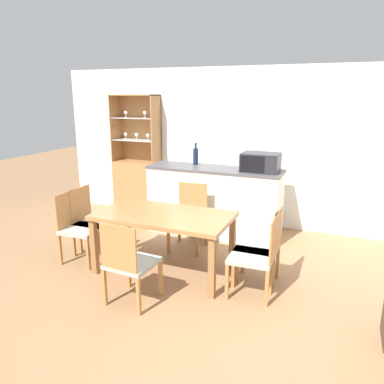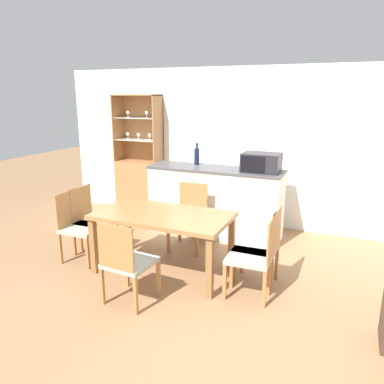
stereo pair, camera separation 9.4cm
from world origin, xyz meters
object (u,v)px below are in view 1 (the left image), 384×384
dining_chair_side_left_far (92,221)px  dining_chair_side_right_far (261,247)px  dining_chair_head_far (189,217)px  display_cabinet (138,179)px  dining_chair_side_right_near (256,256)px  dining_chair_head_near (129,263)px  wine_bottle (196,156)px  microwave (261,162)px  dining_table (164,220)px  dining_chair_side_left_near (79,227)px

dining_chair_side_left_far → dining_chair_side_right_far: bearing=89.4°
dining_chair_side_left_far → dining_chair_head_far: 1.33m
display_cabinet → dining_chair_head_far: display_cabinet is taller
display_cabinet → dining_chair_side_right_near: size_ratio=2.33×
dining_chair_head_near → wine_bottle: (-0.22, 2.38, 0.73)m
dining_chair_side_left_far → microwave: microwave is taller
dining_table → wine_bottle: 1.69m
dining_chair_side_right_near → dining_chair_head_near: same height
dining_chair_side_left_far → microwave: (2.00, 1.29, 0.73)m
dining_chair_head_near → dining_chair_side_left_near: size_ratio=1.00×
microwave → dining_chair_side_left_far: bearing=-147.1°
dining_table → dining_chair_side_right_far: (1.16, 0.13, -0.20)m
dining_table → dining_chair_head_far: size_ratio=1.78×
microwave → display_cabinet: bearing=167.5°
dining_chair_head_far → microwave: size_ratio=1.71×
dining_table → dining_chair_side_right_near: dining_chair_side_right_near is taller
display_cabinet → dining_chair_head_far: size_ratio=2.33×
dining_table → dining_chair_side_left_far: size_ratio=1.78×
dining_chair_side_right_near → microwave: bearing=9.6°
dining_chair_head_far → dining_chair_head_near: bearing=86.7°
dining_chair_side_left_far → wine_bottle: 1.88m
dining_chair_side_right_near → microwave: size_ratio=1.71×
dining_chair_side_left_near → microwave: bearing=125.4°
dining_chair_side_left_far → dining_chair_head_far: (1.16, 0.66, 0.00)m
display_cabinet → dining_chair_side_left_near: size_ratio=2.33×
dining_chair_side_left_far → dining_chair_side_left_near: size_ratio=1.00×
dining_chair_side_right_near → dining_chair_head_far: 1.48m
dining_chair_head_far → dining_chair_side_left_near: bearing=35.3°
display_cabinet → dining_chair_head_near: (1.49, -2.73, -0.17)m
dining_chair_side_left_far → dining_chair_head_near: bearing=50.9°
display_cabinet → dining_chair_head_near: size_ratio=2.33×
dining_chair_side_right_far → microwave: 1.52m
dining_chair_side_right_far → dining_chair_side_left_near: size_ratio=1.00×
display_cabinet → wine_bottle: size_ratio=6.20×
display_cabinet → dining_table: display_cabinet is taller
dining_chair_side_right_near → dining_chair_side_left_far: bearing=81.3°
dining_chair_head_far → wine_bottle: 1.11m
display_cabinet → dining_chair_side_left_near: display_cabinet is taller
dining_chair_head_near → wine_bottle: 2.50m
dining_chair_side_right_near → dining_chair_head_far: bearing=49.4°
dining_chair_side_left_far → dining_chair_head_far: size_ratio=1.00×
dining_chair_side_right_far → microwave: microwave is taller
wine_bottle → display_cabinet: bearing=164.6°
dining_chair_side_right_far → microwave: bearing=14.5°
wine_bottle → dining_chair_side_right_far: bearing=-46.5°
microwave → dining_chair_head_near: bearing=-110.8°
microwave → dining_chair_side_left_near: bearing=-142.0°
dining_chair_side_right_far → dining_chair_head_far: same height
dining_chair_side_right_near → wine_bottle: wine_bottle is taller
dining_chair_side_left_far → microwave: 2.49m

